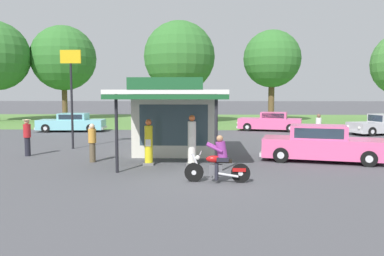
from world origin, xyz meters
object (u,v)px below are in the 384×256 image
(bystander_chatting_near_pumps, at_px, (318,127))
(parked_car_back_row_left, at_px, (174,121))
(motorcycle_with_rider, at_px, (218,163))
(parked_car_back_row_far_right, at_px, (384,125))
(parked_car_back_row_right, at_px, (270,122))
(featured_classic_sedan, at_px, (322,145))
(roadside_pole_sign, at_px, (71,82))
(gas_pump_nearside, at_px, (149,144))
(bystander_leaning_by_kiosk, at_px, (27,136))
(bystander_strolling_foreground, at_px, (92,142))
(parked_car_back_row_centre, at_px, (72,123))
(gas_pump_offside, at_px, (192,142))

(bystander_chatting_near_pumps, bearing_deg, parked_car_back_row_left, 141.41)
(motorcycle_with_rider, height_order, parked_car_back_row_far_right, motorcycle_with_rider)
(parked_car_back_row_right, distance_m, parked_car_back_row_far_right, 8.19)
(featured_classic_sedan, xyz_separation_m, bystander_chatting_near_pumps, (1.90, 7.12, 0.18))
(roadside_pole_sign, bearing_deg, gas_pump_nearside, -43.66)
(parked_car_back_row_left, xyz_separation_m, roadside_pole_sign, (-4.51, -11.42, 2.86))
(parked_car_back_row_far_right, relative_size, bystander_chatting_near_pumps, 3.14)
(gas_pump_nearside, bearing_deg, bystander_leaning_by_kiosk, 161.27)
(parked_car_back_row_right, height_order, bystander_chatting_near_pumps, bystander_chatting_near_pumps)
(roadside_pole_sign, bearing_deg, bystander_strolling_foreground, -60.55)
(gas_pump_nearside, relative_size, featured_classic_sedan, 0.34)
(gas_pump_nearside, relative_size, bystander_leaning_by_kiosk, 1.08)
(gas_pump_nearside, xyz_separation_m, parked_car_back_row_left, (-0.30, 16.01, -0.18))
(bystander_strolling_foreground, bearing_deg, parked_car_back_row_far_right, 34.25)
(motorcycle_with_rider, bearing_deg, parked_car_back_row_centre, 122.69)
(gas_pump_nearside, bearing_deg, featured_classic_sedan, 9.04)
(bystander_strolling_foreground, bearing_deg, gas_pump_offside, -7.30)
(parked_car_back_row_right, xyz_separation_m, parked_car_back_row_centre, (-15.75, -1.17, -0.02))
(featured_classic_sedan, height_order, parked_car_back_row_right, featured_classic_sedan)
(roadside_pole_sign, bearing_deg, parked_car_back_row_far_right, 21.96)
(parked_car_back_row_left, relative_size, bystander_strolling_foreground, 3.11)
(parked_car_back_row_far_right, bearing_deg, gas_pump_nearside, -140.33)
(gas_pump_nearside, bearing_deg, motorcycle_with_rider, -47.70)
(parked_car_back_row_right, relative_size, parked_car_back_row_left, 1.03)
(bystander_leaning_by_kiosk, xyz_separation_m, bystander_chatting_near_pumps, (15.46, 6.23, -0.05))
(parked_car_back_row_right, height_order, roadside_pole_sign, roadside_pole_sign)
(parked_car_back_row_right, distance_m, bystander_chatting_near_pumps, 7.18)
(bystander_leaning_by_kiosk, bearing_deg, parked_car_back_row_right, 44.00)
(parked_car_back_row_far_right, height_order, parked_car_back_row_left, parked_car_back_row_left)
(gas_pump_nearside, height_order, parked_car_back_row_far_right, gas_pump_nearside)
(parked_car_back_row_left, bearing_deg, bystander_chatting_near_pumps, -38.59)
(featured_classic_sedan, height_order, parked_car_back_row_centre, featured_classic_sedan)
(bystander_leaning_by_kiosk, bearing_deg, bystander_strolling_foreground, -22.99)
(gas_pump_offside, relative_size, bystander_chatting_near_pumps, 1.22)
(gas_pump_nearside, height_order, featured_classic_sedan, gas_pump_nearside)
(gas_pump_offside, bearing_deg, gas_pump_nearside, -180.00)
(bystander_chatting_near_pumps, bearing_deg, featured_classic_sedan, -104.91)
(gas_pump_offside, bearing_deg, bystander_chatting_near_pumps, 47.70)
(bystander_chatting_near_pumps, bearing_deg, gas_pump_nearside, -138.40)
(gas_pump_nearside, bearing_deg, parked_car_back_row_centre, 120.25)
(roadside_pole_sign, bearing_deg, bystander_chatting_near_pumps, 14.69)
(gas_pump_offside, bearing_deg, parked_car_back_row_centre, 125.41)
(featured_classic_sedan, bearing_deg, bystander_strolling_foreground, -176.38)
(gas_pump_offside, xyz_separation_m, motorcycle_with_rider, (1.00, -3.07, -0.31))
(parked_car_back_row_right, distance_m, bystander_strolling_foreground, 17.81)
(featured_classic_sedan, bearing_deg, gas_pump_nearside, -170.96)
(parked_car_back_row_centre, xyz_separation_m, roadside_pole_sign, (3.40, -9.49, 2.89))
(parked_car_back_row_left, bearing_deg, parked_car_back_row_right, -5.58)
(gas_pump_offside, height_order, parked_car_back_row_far_right, gas_pump_offside)
(parked_car_back_row_left, height_order, bystander_strolling_foreground, bystander_strolling_foreground)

